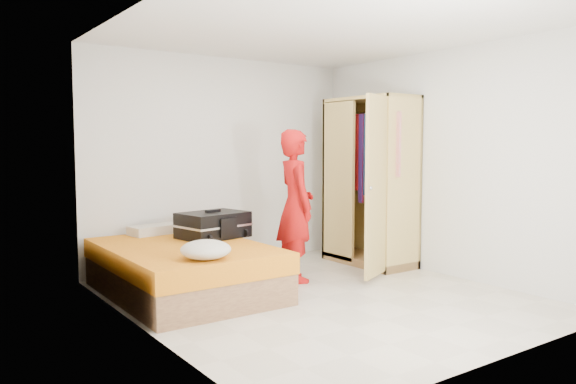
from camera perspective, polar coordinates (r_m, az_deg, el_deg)
room at (r=5.47m, az=3.42°, el=2.63°), size 4.00×4.02×2.60m
bed at (r=5.82m, az=-10.50°, el=-7.73°), size 1.42×2.02×0.50m
wardrobe at (r=7.08m, az=8.36°, el=0.62°), size 1.12×1.44×2.10m
person at (r=6.21m, az=0.79°, el=-1.38°), size 0.56×0.70×1.68m
suitcase at (r=6.17m, az=-7.60°, el=-3.34°), size 0.80×0.64×0.31m
round_cushion at (r=5.02m, az=-8.35°, el=-5.81°), size 0.45×0.45×0.17m
pillow at (r=6.55m, az=-13.39°, el=-3.73°), size 0.60×0.37×0.10m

